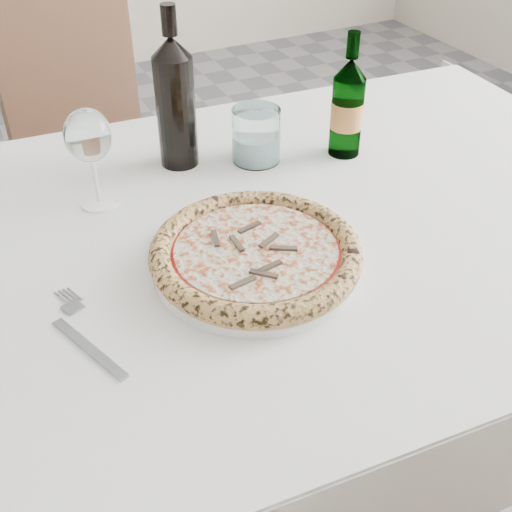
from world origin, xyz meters
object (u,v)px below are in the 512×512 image
object	(u,v)px
tumbler	(256,139)
plate	(256,262)
dining_table	(229,273)
beer_bottle	(347,108)
chair_far	(93,144)
wine_bottle	(175,101)
wine_glass	(88,138)
pizza	(256,252)

from	to	relation	value
tumbler	plate	bearing A→B (deg)	-116.54
dining_table	beer_bottle	bearing A→B (deg)	24.80
chair_far	wine_bottle	world-z (taller)	wine_bottle
tumbler	wine_bottle	distance (m)	0.16
chair_far	tumbler	bearing A→B (deg)	-75.21
chair_far	wine_glass	size ratio (longest dim) A/B	5.55
tumbler	wine_bottle	size ratio (longest dim) A/B	0.35
pizza	beer_bottle	world-z (taller)	beer_bottle
wine_glass	beer_bottle	world-z (taller)	beer_bottle
chair_far	pizza	xyz separation A→B (m)	(0.03, -0.93, 0.25)
pizza	dining_table	bearing A→B (deg)	90.00
plate	tumbler	distance (m)	0.33
pizza	tumbler	size ratio (longest dim) A/B	3.09
plate	tumbler	xyz separation A→B (m)	(0.14, 0.29, 0.03)
chair_far	beer_bottle	xyz separation A→B (m)	(0.33, -0.69, 0.32)
tumbler	wine_bottle	bearing A→B (deg)	157.92
pizza	tumbler	world-z (taller)	tumbler
plate	beer_bottle	xyz separation A→B (m)	(0.30, 0.24, 0.08)
pizza	wine_bottle	bearing A→B (deg)	87.61
dining_table	tumbler	distance (m)	0.27
tumbler	beer_bottle	size ratio (longest dim) A/B	0.44
tumbler	beer_bottle	bearing A→B (deg)	-17.02
tumbler	wine_bottle	xyz separation A→B (m)	(-0.13, 0.05, 0.08)
pizza	beer_bottle	size ratio (longest dim) A/B	1.35
dining_table	pizza	world-z (taller)	pizza
tumbler	beer_bottle	world-z (taller)	beer_bottle
plate	beer_bottle	bearing A→B (deg)	38.34
wine_glass	beer_bottle	distance (m)	0.46
beer_bottle	dining_table	bearing A→B (deg)	-155.20
chair_far	plate	world-z (taller)	chair_far
chair_far	wine_glass	bearing A→B (deg)	-101.15
beer_bottle	wine_bottle	bearing A→B (deg)	160.66
chair_far	tumbler	distance (m)	0.72
chair_far	beer_bottle	bearing A→B (deg)	-64.58
dining_table	plate	world-z (taller)	plate
plate	pizza	size ratio (longest dim) A/B	0.98
wine_glass	pizza	bearing A→B (deg)	-60.04
wine_glass	dining_table	bearing A→B (deg)	-47.63
dining_table	plate	bearing A→B (deg)	-90.00
beer_bottle	wine_bottle	size ratio (longest dim) A/B	0.80
beer_bottle	plate	bearing A→B (deg)	-141.66
plate	wine_bottle	world-z (taller)	wine_bottle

